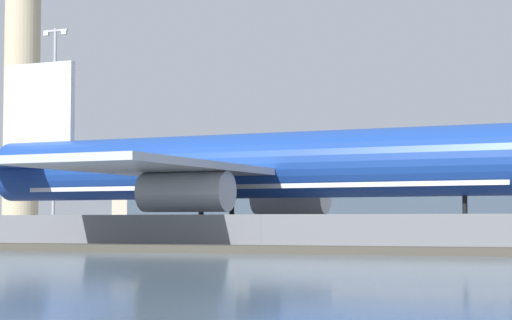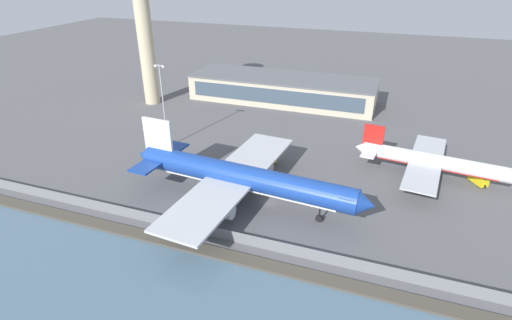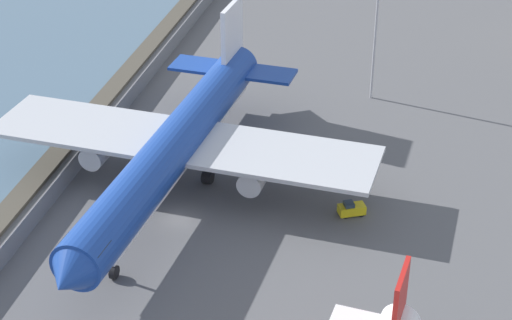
{
  "view_description": "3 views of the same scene",
  "coord_description": "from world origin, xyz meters",
  "px_view_note": "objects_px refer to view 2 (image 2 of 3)",
  "views": [
    {
      "loc": [
        23.61,
        -81.26,
        2.0
      ],
      "look_at": [
        -5.19,
        -2.92,
        7.22
      ],
      "focal_mm": 70.0,
      "sensor_mm": 36.0,
      "label": 1
    },
    {
      "loc": [
        23.21,
        -74.2,
        50.63
      ],
      "look_at": [
        -6.8,
        9.54,
        5.35
      ],
      "focal_mm": 28.0,
      "sensor_mm": 36.0,
      "label": 2
    },
    {
      "loc": [
        80.42,
        27.66,
        57.56
      ],
      "look_at": [
        -7.18,
        7.94,
        5.19
      ],
      "focal_mm": 60.0,
      "sensor_mm": 36.0,
      "label": 3
    }
  ],
  "objects_px": {
    "ops_van": "(479,179)",
    "baggage_tug": "(273,159)",
    "passenger_jet_white_red": "(431,161)",
    "cargo_jet_blue": "(240,177)",
    "control_tower": "(144,30)",
    "apron_light_mast_apron_west": "(163,103)"
  },
  "relations": [
    {
      "from": "control_tower",
      "to": "baggage_tug",
      "type": "bearing_deg",
      "value": -28.78
    },
    {
      "from": "passenger_jet_white_red",
      "to": "baggage_tug",
      "type": "distance_m",
      "value": 40.81
    },
    {
      "from": "passenger_jet_white_red",
      "to": "ops_van",
      "type": "height_order",
      "value": "passenger_jet_white_red"
    },
    {
      "from": "cargo_jet_blue",
      "to": "apron_light_mast_apron_west",
      "type": "xyz_separation_m",
      "value": [
        -31.75,
        20.84,
        7.07
      ]
    },
    {
      "from": "passenger_jet_white_red",
      "to": "ops_van",
      "type": "relative_size",
      "value": 7.21
    },
    {
      "from": "control_tower",
      "to": "apron_light_mast_apron_west",
      "type": "xyz_separation_m",
      "value": [
        26.8,
        -33.72,
        -13.49
      ]
    },
    {
      "from": "ops_van",
      "to": "control_tower",
      "type": "xyz_separation_m",
      "value": [
        -111.37,
        26.77,
        25.85
      ]
    },
    {
      "from": "passenger_jet_white_red",
      "to": "apron_light_mast_apron_west",
      "type": "distance_m",
      "value": 73.74
    },
    {
      "from": "cargo_jet_blue",
      "to": "control_tower",
      "type": "relative_size",
      "value": 1.21
    },
    {
      "from": "ops_van",
      "to": "apron_light_mast_apron_west",
      "type": "xyz_separation_m",
      "value": [
        -84.57,
        -6.95,
        12.36
      ]
    },
    {
      "from": "passenger_jet_white_red",
      "to": "baggage_tug",
      "type": "bearing_deg",
      "value": -172.42
    },
    {
      "from": "baggage_tug",
      "to": "ops_van",
      "type": "height_order",
      "value": "ops_van"
    },
    {
      "from": "cargo_jet_blue",
      "to": "apron_light_mast_apron_west",
      "type": "distance_m",
      "value": 38.63
    },
    {
      "from": "ops_van",
      "to": "control_tower",
      "type": "height_order",
      "value": "control_tower"
    },
    {
      "from": "baggage_tug",
      "to": "apron_light_mast_apron_west",
      "type": "distance_m",
      "value": 35.05
    },
    {
      "from": "apron_light_mast_apron_west",
      "to": "ops_van",
      "type": "bearing_deg",
      "value": 4.69
    },
    {
      "from": "control_tower",
      "to": "apron_light_mast_apron_west",
      "type": "height_order",
      "value": "control_tower"
    },
    {
      "from": "cargo_jet_blue",
      "to": "baggage_tug",
      "type": "height_order",
      "value": "cargo_jet_blue"
    },
    {
      "from": "passenger_jet_white_red",
      "to": "baggage_tug",
      "type": "relative_size",
      "value": 11.14
    },
    {
      "from": "control_tower",
      "to": "cargo_jet_blue",
      "type": "bearing_deg",
      "value": -42.98
    },
    {
      "from": "cargo_jet_blue",
      "to": "apron_light_mast_apron_west",
      "type": "height_order",
      "value": "apron_light_mast_apron_west"
    },
    {
      "from": "ops_van",
      "to": "baggage_tug",
      "type": "bearing_deg",
      "value": -173.58
    }
  ]
}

